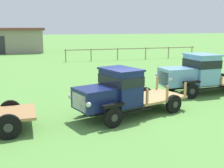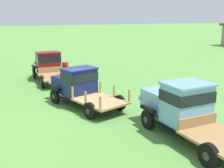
# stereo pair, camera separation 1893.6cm
# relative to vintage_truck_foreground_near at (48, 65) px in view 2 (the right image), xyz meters

# --- Properties ---
(ground_plane) EXTENTS (240.00, 240.00, 0.00)m
(ground_plane) POSITION_rel_vintage_truck_foreground_near_xyz_m (6.98, 0.31, -1.10)
(ground_plane) COLOR #5B9342
(vintage_truck_foreground_near) EXTENTS (5.24, 2.13, 2.10)m
(vintage_truck_foreground_near) POSITION_rel_vintage_truck_foreground_near_xyz_m (0.00, 0.00, 0.00)
(vintage_truck_foreground_near) COLOR black
(vintage_truck_foreground_near) RESTS_ON ground
(vintage_truck_second_in_line) EXTENTS (5.32, 3.28, 2.02)m
(vintage_truck_second_in_line) POSITION_rel_vintage_truck_foreground_near_xyz_m (6.60, 0.37, -0.05)
(vintage_truck_second_in_line) COLOR black
(vintage_truck_second_in_line) RESTS_ON ground
(vintage_truck_midrow_center) EXTENTS (5.70, 2.35, 2.20)m
(vintage_truck_midrow_center) POSITION_rel_vintage_truck_foreground_near_xyz_m (12.08, 3.09, 0.05)
(vintage_truck_midrow_center) COLOR black
(vintage_truck_midrow_center) RESTS_ON ground
(oil_drum_beside_row) EXTENTS (0.57, 0.57, 0.87)m
(oil_drum_beside_row) POSITION_rel_vintage_truck_foreground_near_xyz_m (-2.26, 1.83, -0.67)
(oil_drum_beside_row) COLOR red
(oil_drum_beside_row) RESTS_ON ground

